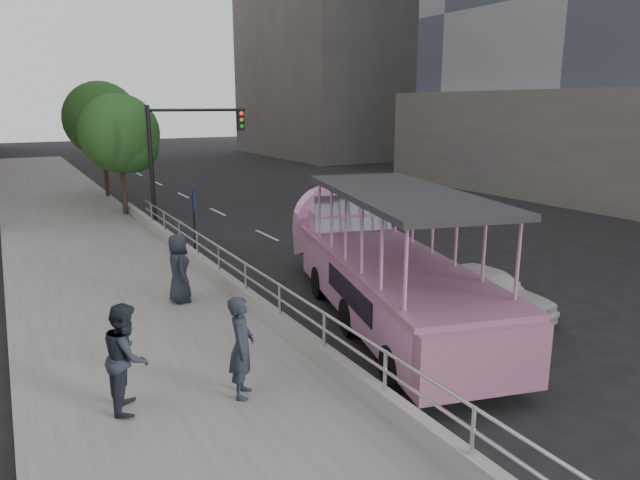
% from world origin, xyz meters
% --- Properties ---
extents(ground, '(160.00, 160.00, 0.00)m').
position_xyz_m(ground, '(0.00, 0.00, 0.00)').
color(ground, black).
extents(sidewalk, '(5.50, 80.00, 0.30)m').
position_xyz_m(sidewalk, '(-5.75, 10.00, 0.15)').
color(sidewalk, gray).
rests_on(sidewalk, ground).
extents(kerb_wall, '(0.24, 30.00, 0.36)m').
position_xyz_m(kerb_wall, '(-3.12, 2.00, 0.48)').
color(kerb_wall, '#AEAEA9').
rests_on(kerb_wall, sidewalk).
extents(guardrail, '(0.07, 22.00, 0.71)m').
position_xyz_m(guardrail, '(-3.12, 2.00, 1.14)').
color(guardrail, silver).
rests_on(guardrail, kerb_wall).
extents(duck_boat, '(4.85, 10.40, 3.36)m').
position_xyz_m(duck_boat, '(-0.19, 0.43, 1.25)').
color(duck_boat, black).
rests_on(duck_boat, ground).
extents(car, '(1.72, 3.67, 1.22)m').
position_xyz_m(car, '(2.30, -0.93, 0.61)').
color(car, silver).
rests_on(car, ground).
extents(pedestrian_near, '(0.70, 0.79, 1.80)m').
position_xyz_m(pedestrian_near, '(-4.97, -2.38, 1.20)').
color(pedestrian_near, '#212631').
rests_on(pedestrian_near, sidewalk).
extents(pedestrian_mid, '(0.91, 1.05, 1.83)m').
position_xyz_m(pedestrian_mid, '(-6.76, -1.85, 1.21)').
color(pedestrian_mid, '#212631').
rests_on(pedestrian_mid, sidewalk).
extents(pedestrian_far, '(0.61, 0.89, 1.77)m').
position_xyz_m(pedestrian_far, '(-4.55, 2.94, 1.18)').
color(pedestrian_far, '#212631').
rests_on(pedestrian_far, sidewalk).
extents(parking_sign, '(0.11, 0.57, 2.53)m').
position_xyz_m(parking_sign, '(-2.70, 7.64, 1.61)').
color(parking_sign, black).
rests_on(parking_sign, ground).
extents(traffic_signal, '(4.20, 0.32, 5.20)m').
position_xyz_m(traffic_signal, '(-1.70, 12.50, 3.50)').
color(traffic_signal, black).
rests_on(traffic_signal, ground).
extents(street_tree_near, '(3.52, 3.52, 5.72)m').
position_xyz_m(street_tree_near, '(-3.30, 15.93, 3.82)').
color(street_tree_near, '#372219').
rests_on(street_tree_near, ground).
extents(street_tree_far, '(3.97, 3.97, 6.45)m').
position_xyz_m(street_tree_far, '(-3.10, 21.93, 4.31)').
color(street_tree_far, '#372219').
rests_on(street_tree_far, ground).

